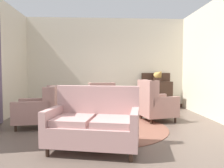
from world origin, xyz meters
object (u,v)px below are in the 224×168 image
object	(u,v)px
settee	(94,124)
gramophone	(159,75)
side_table	(137,102)
coffee_table	(101,110)
porcelain_vase	(101,100)
armchair_foreground_right	(40,110)
armchair_near_window	(155,104)
sideboard	(157,93)
armchair_far_left	(100,100)

from	to	relation	value
settee	gramophone	xyz separation A→B (m)	(2.11, 3.65, 0.76)
gramophone	side_table	bearing A→B (deg)	-129.37
side_table	settee	bearing A→B (deg)	-115.06
settee	coffee_table	bearing A→B (deg)	97.43
porcelain_vase	gramophone	world-z (taller)	gramophone
settee	armchair_foreground_right	world-z (taller)	settee
porcelain_vase	armchair_near_window	world-z (taller)	armchair_near_window
armchair_near_window	gramophone	world-z (taller)	gramophone
armchair_foreground_right	sideboard	bearing A→B (deg)	118.13
porcelain_vase	gramophone	xyz separation A→B (m)	(1.99, 2.05, 0.57)
armchair_near_window	armchair_foreground_right	distance (m)	2.86
coffee_table	porcelain_vase	bearing A→B (deg)	70.45
armchair_near_window	sideboard	distance (m)	1.92
coffee_table	sideboard	size ratio (longest dim) A/B	0.70
porcelain_vase	armchair_far_left	world-z (taller)	armchair_far_left
coffee_table	armchair_near_window	bearing A→B (deg)	12.79
armchair_foreground_right	side_table	xyz separation A→B (m)	(2.47, 1.05, 0.01)
gramophone	armchair_far_left	bearing A→B (deg)	-162.44
side_table	sideboard	bearing A→B (deg)	54.03
coffee_table	porcelain_vase	distance (m)	0.24
armchair_near_window	side_table	world-z (taller)	armchair_near_window
porcelain_vase	armchair_foreground_right	world-z (taller)	armchair_foreground_right
armchair_near_window	porcelain_vase	bearing A→B (deg)	88.84
sideboard	porcelain_vase	bearing A→B (deg)	-132.27
armchair_foreground_right	armchair_far_left	bearing A→B (deg)	132.10
armchair_foreground_right	gramophone	bearing A→B (deg)	116.75
settee	armchair_near_window	bearing A→B (deg)	63.03
gramophone	sideboard	bearing A→B (deg)	117.75
armchair_far_left	gramophone	xyz separation A→B (m)	(2.02, 0.64, 0.77)
armchair_far_left	gramophone	size ratio (longest dim) A/B	2.06
coffee_table	side_table	distance (m)	1.39
coffee_table	settee	bearing A→B (deg)	-94.27
armchair_near_window	side_table	xyz separation A→B (m)	(-0.35, 0.60, -0.03)
coffee_table	armchair_far_left	distance (m)	1.43
porcelain_vase	side_table	size ratio (longest dim) A/B	0.49
coffee_table	side_table	world-z (taller)	side_table
gramophone	coffee_table	bearing A→B (deg)	-133.94
armchair_far_left	armchair_foreground_right	bearing A→B (deg)	35.08
armchair_foreground_right	sideboard	world-z (taller)	sideboard
armchair_near_window	gramophone	distance (m)	1.99
armchair_foreground_right	coffee_table	bearing A→B (deg)	89.16
armchair_near_window	sideboard	xyz separation A→B (m)	(0.55, 1.84, 0.09)
sideboard	coffee_table	bearing A→B (deg)	-132.10
armchair_near_window	armchair_far_left	xyz separation A→B (m)	(-1.42, 1.11, -0.04)
side_table	gramophone	xyz separation A→B (m)	(0.94, 1.15, 0.76)
armchair_near_window	armchair_foreground_right	size ratio (longest dim) A/B	1.09
armchair_far_left	porcelain_vase	bearing A→B (deg)	78.31
armchair_near_window	armchair_far_left	world-z (taller)	armchair_near_window
armchair_far_left	sideboard	bearing A→B (deg)	-172.80
settee	armchair_far_left	bearing A→B (deg)	99.93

